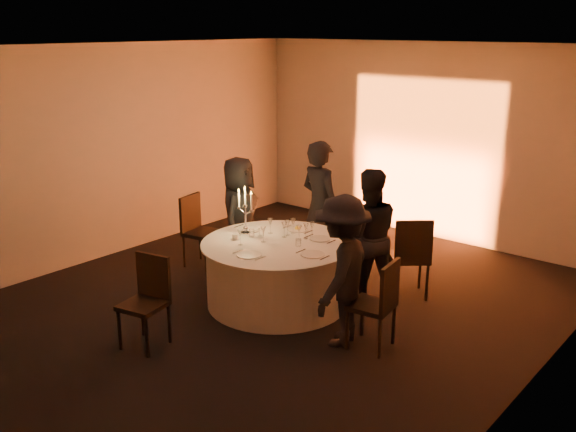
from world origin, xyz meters
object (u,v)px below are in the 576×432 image
Objects in this scene: chair_right at (379,300)px; chair_left at (197,226)px; guest_left at (239,216)px; chair_back_right at (411,253)px; coffee_cup at (235,237)px; chair_front at (148,295)px; banquet_table at (277,273)px; candelabra at (245,217)px; guest_back_right at (367,236)px; chair_back_left at (336,231)px; guest_right at (342,271)px; guest_back_left at (320,207)px.

chair_left is at bearing -106.98° from chair_right.
guest_left reaches higher than chair_right.
coffee_cup is (-1.60, -1.39, 0.22)m from chair_back_right.
guest_left is (-0.69, 2.09, 0.25)m from chair_front.
banquet_table is 16.36× the size of coffee_cup.
guest_left is at bearing 140.23° from candelabra.
chair_left is at bearing -33.94° from guest_back_right.
chair_right reaches higher than banquet_table.
candelabra is at bearing 179.63° from banquet_table.
banquet_table is at bearing -137.00° from guest_left.
chair_left is at bearing 112.86° from chair_front.
chair_front reaches higher than chair_back_left.
coffee_cup is at bearing -5.90° from guest_back_right.
banquet_table is 1.56m from chair_right.
guest_left is at bearing 156.50° from banquet_table.
guest_right reaches higher than coffee_cup.
coffee_cup is (1.24, -0.52, 0.24)m from chair_left.
guest_back_left is at bearing 102.01° from banquet_table.
banquet_table is 0.66m from coffee_cup.
guest_right is (-0.38, -0.13, 0.26)m from chair_right.
chair_front is 2.03m from guest_right.
banquet_table is 1.00× the size of guest_back_left.
chair_back_left is 0.90× the size of chair_front.
guest_left is (-2.20, -0.69, 0.21)m from chair_back_right.
guest_left is 14.43× the size of coffee_cup.
guest_back_left is at bearing 77.36° from candelabra.
chair_right is at bearing 154.42° from guest_back_left.
chair_left is 1.73m from guest_back_left.
guest_back_left is (-0.25, 1.17, 0.51)m from banquet_table.
guest_back_right reaches higher than chair_front.
guest_back_left reaches higher than chair_front.
guest_right is at bearing -11.36° from candelabra.
guest_left is (-2.60, 0.67, 0.25)m from chair_right.
guest_right is at bearing -79.36° from chair_right.
chair_left is 0.70m from guest_left.
chair_front is at bearing -102.96° from banquet_table.
guest_back_right is 1.17m from guest_right.
chair_back_left is at bearing -81.69° from guest_back_right.
chair_back_right is 0.63× the size of guest_back_right.
banquet_table is at bearing 106.17° from chair_back_left.
banquet_table is 1.30m from guest_back_left.
chair_back_right is (2.84, 0.87, 0.02)m from chair_left.
guest_left is 0.88× the size of guest_back_left.
coffee_cup is (-0.21, -1.40, -0.10)m from guest_back_left.
chair_left is 2.97m from chair_back_right.
banquet_table is 1.75× the size of chair_back_right.
banquet_table is at bearing -105.94° from chair_right.
chair_left is at bearing 157.36° from coffee_cup.
guest_left is 2.36m from guest_right.
guest_back_right is at bearing -89.49° from chair_left.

